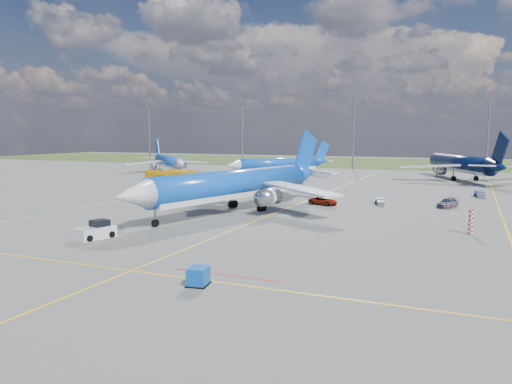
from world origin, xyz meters
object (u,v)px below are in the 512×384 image
at_px(bg_jet_nnw, 278,176).
at_px(uld_container, 198,276).
at_px(warning_post, 471,221).
at_px(bg_jet_nw, 169,173).
at_px(baggage_tug_w, 380,202).
at_px(service_car_b, 323,201).
at_px(main_airliner, 234,212).
at_px(pushback_tug, 96,231).
at_px(baggage_tug_c, 220,185).
at_px(baggage_tug_e, 480,194).
at_px(apron_bus, 171,176).
at_px(bg_jet_n, 460,180).
at_px(service_car_a, 262,194).

xyz_separation_m(bg_jet_nnw, uld_container, (30.02, -96.32, 0.69)).
xyz_separation_m(warning_post, bg_jet_nw, (-82.90, 64.62, -1.50)).
relative_size(uld_container, baggage_tug_w, 0.40).
xyz_separation_m(warning_post, service_car_b, (-21.93, 16.32, -0.84)).
bearing_deg(main_airliner, pushback_tug, -89.99).
relative_size(warning_post, baggage_tug_c, 0.55).
bearing_deg(warning_post, baggage_tug_w, 123.72).
bearing_deg(warning_post, bg_jet_nw, 142.06).
height_order(warning_post, bg_jet_nw, bg_jet_nw).
bearing_deg(uld_container, service_car_b, 83.16).
height_order(warning_post, baggage_tug_e, warning_post).
bearing_deg(pushback_tug, apron_bus, 131.30).
bearing_deg(main_airliner, uld_container, -54.08).
xyz_separation_m(apron_bus, baggage_tug_c, (14.90, -4.14, -1.10)).
xyz_separation_m(pushback_tug, baggage_tug_c, (-11.20, 51.12, -0.25)).
height_order(bg_jet_n, baggage_tug_e, bg_jet_n).
height_order(apron_bus, baggage_tug_w, apron_bus).
distance_m(service_car_a, baggage_tug_c, 19.30).
bearing_deg(baggage_tug_e, warning_post, -98.77).
xyz_separation_m(bg_jet_nnw, bg_jet_n, (46.23, 6.42, 0.00)).
bearing_deg(apron_bus, baggage_tug_e, -112.92).
height_order(service_car_a, baggage_tug_e, service_car_a).
height_order(bg_jet_nw, uld_container, bg_jet_nw).
distance_m(bg_jet_nw, uld_container, 113.56).
relative_size(bg_jet_nnw, pushback_tug, 6.00).
relative_size(warning_post, apron_bus, 0.25).
distance_m(warning_post, apron_bus, 73.65).
relative_size(bg_jet_nnw, baggage_tug_c, 6.56).
relative_size(main_airliner, uld_container, 26.18).
bearing_deg(baggage_tug_w, pushback_tug, -135.38).
xyz_separation_m(main_airliner, uld_container, (13.06, -33.24, 0.69)).
xyz_separation_m(service_car_a, service_car_b, (12.24, -3.80, -0.05)).
xyz_separation_m(main_airliner, apron_bus, (-31.96, 32.55, 1.65)).
bearing_deg(bg_jet_nnw, service_car_b, -27.70).
relative_size(apron_bus, baggage_tug_c, 2.18).
bearing_deg(bg_jet_n, service_car_a, 35.33).
bearing_deg(baggage_tug_w, baggage_tug_e, 35.46).
relative_size(apron_bus, service_car_a, 2.85).
distance_m(main_airliner, baggage_tug_w, 24.54).
bearing_deg(baggage_tug_w, baggage_tug_c, 147.59).
bearing_deg(baggage_tug_c, bg_jet_nw, 152.19).
xyz_separation_m(service_car_a, baggage_tug_w, (20.64, 0.16, -0.26)).
relative_size(main_airliner, service_car_a, 10.87).
bearing_deg(warning_post, apron_bus, 150.20).
distance_m(bg_jet_nw, baggage_tug_c, 46.72).
bearing_deg(baggage_tug_e, bg_jet_nnw, 142.94).
bearing_deg(baggage_tug_e, service_car_b, -144.42).
relative_size(bg_jet_nnw, baggage_tug_e, 7.26).
bearing_deg(apron_bus, main_airliner, -159.20).
height_order(bg_jet_nnw, baggage_tug_c, bg_jet_nnw).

